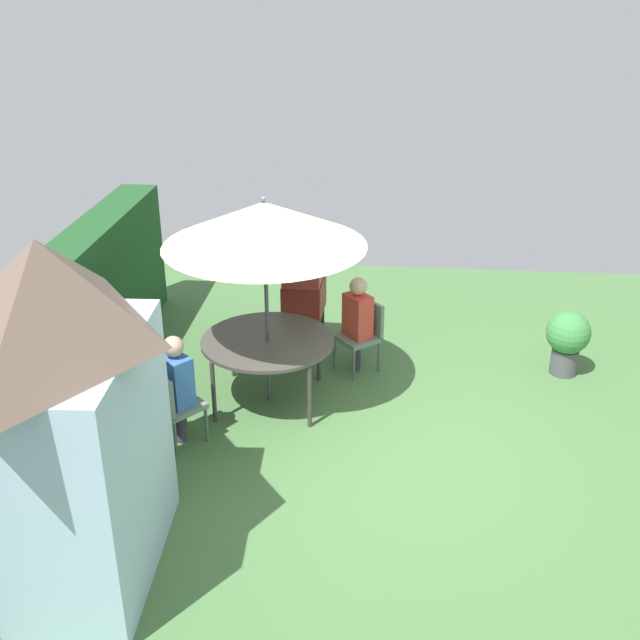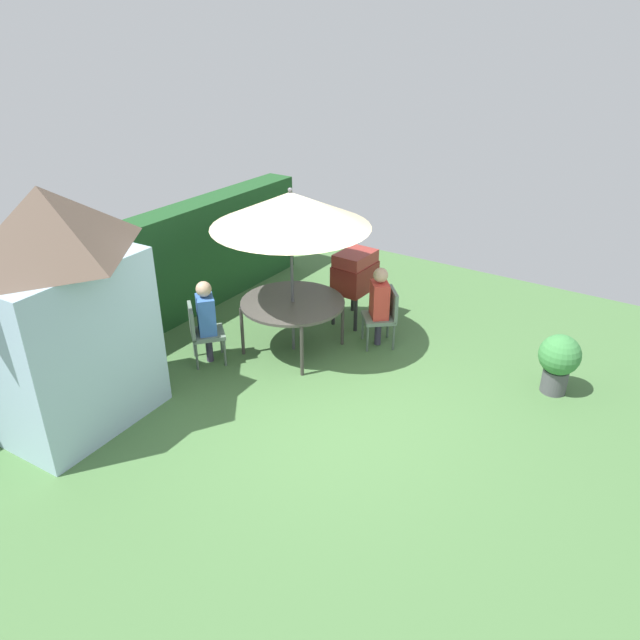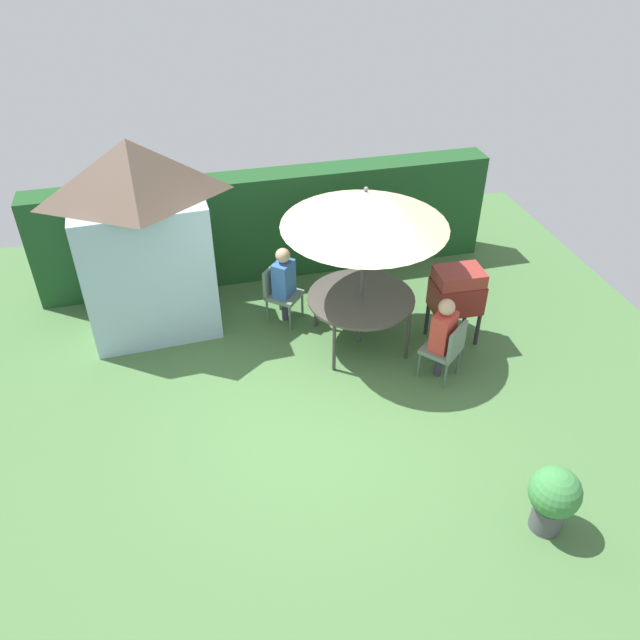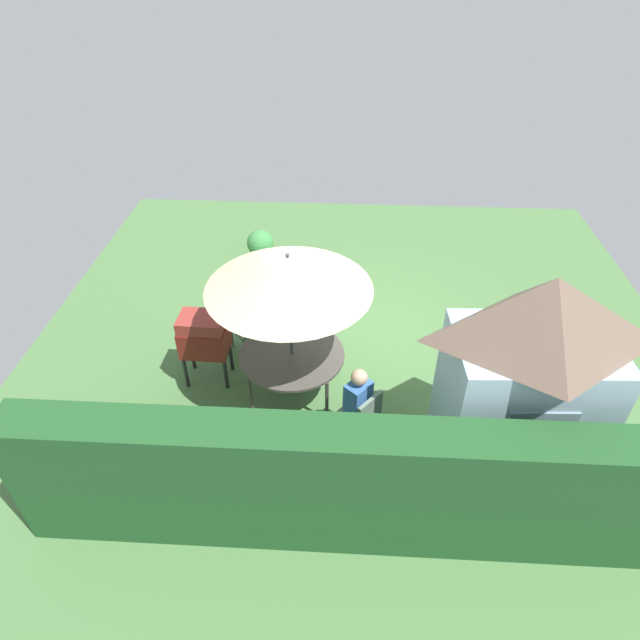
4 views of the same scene
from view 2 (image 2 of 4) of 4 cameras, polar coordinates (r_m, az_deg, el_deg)
The scene contains 11 objects.
ground_plane at distance 7.90m, azimuth 0.71°, elevation -7.94°, with size 11.00×11.00×0.00m, color #47703D.
hedge_backdrop at distance 9.58m, azimuth -17.16°, elevation 3.51°, with size 7.49×0.53×1.80m.
garden_shed at distance 7.46m, azimuth -23.36°, elevation 0.82°, with size 1.97×1.39×2.95m.
patio_table at distance 8.78m, azimuth -2.63°, elevation 1.49°, with size 1.53×1.53×0.80m.
patio_umbrella at distance 8.27m, azimuth -2.84°, elevation 10.46°, with size 2.24×2.24×2.48m.
bbq_grill at distance 9.64m, azimuth 3.36°, elevation 4.50°, with size 0.72×0.52×1.20m.
chair_near_shed at distance 9.07m, azimuth 6.15°, elevation 0.63°, with size 0.65×0.65×0.90m.
chair_far_side at distance 8.71m, azimuth -11.24°, elevation -0.94°, with size 0.65×0.65×0.90m.
potted_plant_by_shed at distance 8.48m, azimuth 21.80°, elevation -3.54°, with size 0.54×0.54×0.84m.
person_in_red at distance 8.94m, azimuth 5.70°, elevation 2.11°, with size 0.41×0.40×1.26m.
person_in_blue at distance 8.60m, azimuth -10.83°, elevation 0.68°, with size 0.40×0.41×1.26m.
Camera 2 is at (-5.46, -3.50, 4.51)m, focal length 33.57 mm.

